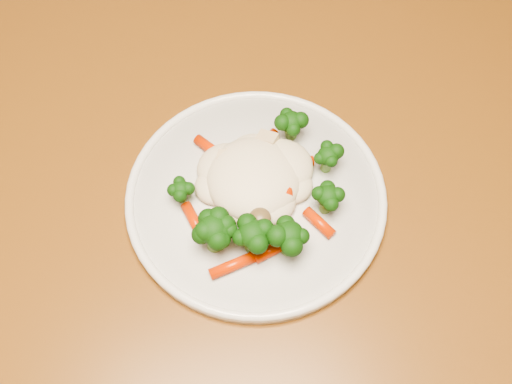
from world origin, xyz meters
TOP-DOWN VIEW (x-y plane):
  - dining_table at (-0.34, 0.28)m, footprint 1.34×0.95m
  - plate at (-0.30, 0.31)m, footprint 0.28×0.28m
  - meal at (-0.30, 0.30)m, footprint 0.20×0.18m

SIDE VIEW (x-z plane):
  - dining_table at x=-0.34m, z-range 0.28..1.03m
  - plate at x=-0.30m, z-range 0.75..0.76m
  - meal at x=-0.30m, z-range 0.76..0.81m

